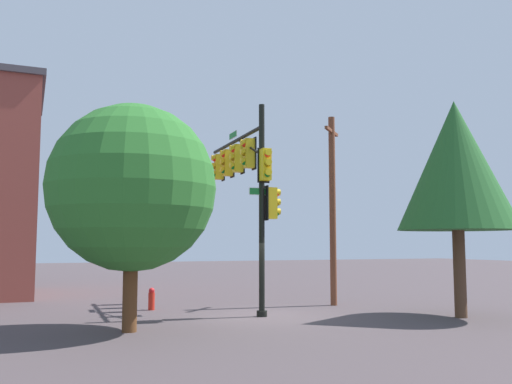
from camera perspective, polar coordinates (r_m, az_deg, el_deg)
The scene contains 6 objects.
ground_plane at distance 19.20m, azimuth 0.61°, elevation -12.82°, with size 120.00×120.00×0.00m, color #483D40.
signal_pole_assembly at distance 20.83m, azimuth -1.07°, elevation 1.89°, with size 6.47×1.15×7.39m.
utility_pole at distance 22.76m, azimuth 7.96°, elevation -1.46°, with size 1.37×1.35×7.75m.
fire_hydrant at distance 21.37m, azimuth -10.81°, elevation -10.86°, with size 0.33×0.24×0.83m.
tree_near at distance 16.20m, azimuth -12.74°, elevation 0.42°, with size 4.83×4.83×6.51m.
tree_mid at distance 20.18m, azimuth 20.07°, elevation 2.60°, with size 4.06×4.06×7.45m.
Camera 1 is at (-17.51, 7.48, 2.46)m, focal length 38.48 mm.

